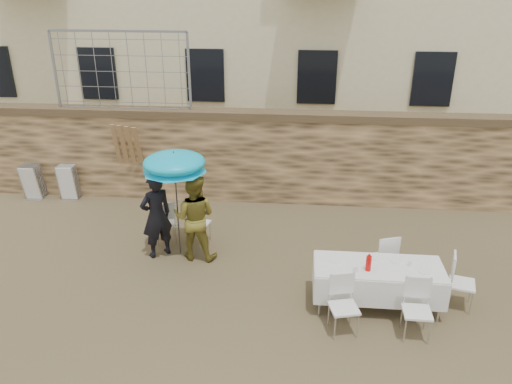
# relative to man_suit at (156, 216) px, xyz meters

# --- Properties ---
(ground) EXTENTS (80.00, 80.00, 0.00)m
(ground) POSITION_rel_man_suit_xyz_m (1.53, -2.09, -0.87)
(ground) COLOR brown
(ground) RESTS_ON ground
(stone_wall) EXTENTS (13.00, 0.50, 2.20)m
(stone_wall) POSITION_rel_man_suit_xyz_m (1.53, 2.91, 0.23)
(stone_wall) COLOR olive
(stone_wall) RESTS_ON ground
(chain_link_fence) EXTENTS (3.20, 0.06, 1.80)m
(chain_link_fence) POSITION_rel_man_suit_xyz_m (-1.47, 2.91, 2.23)
(chain_link_fence) COLOR gray
(chain_link_fence) RESTS_ON stone_wall
(man_suit) EXTENTS (0.75, 0.73, 1.74)m
(man_suit) POSITION_rel_man_suit_xyz_m (0.00, 0.00, 0.00)
(man_suit) COLOR black
(man_suit) RESTS_ON ground
(woman_dress) EXTENTS (0.89, 0.71, 1.74)m
(woman_dress) POSITION_rel_man_suit_xyz_m (0.75, 0.00, 0.00)
(woman_dress) COLOR #A19231
(woman_dress) RESTS_ON ground
(umbrella) EXTENTS (1.22, 1.22, 1.99)m
(umbrella) POSITION_rel_man_suit_xyz_m (0.40, 0.10, 1.01)
(umbrella) COLOR #3F3F44
(umbrella) RESTS_ON ground
(couple_chair_left) EXTENTS (0.62, 0.62, 0.96)m
(couple_chair_left) POSITION_rel_man_suit_xyz_m (0.00, 0.55, -0.39)
(couple_chair_left) COLOR white
(couple_chair_left) RESTS_ON ground
(couple_chair_right) EXTENTS (0.57, 0.57, 0.96)m
(couple_chair_right) POSITION_rel_man_suit_xyz_m (0.70, 0.55, -0.39)
(couple_chair_right) COLOR white
(couple_chair_right) RESTS_ON ground
(banquet_table) EXTENTS (2.10, 0.85, 0.78)m
(banquet_table) POSITION_rel_man_suit_xyz_m (4.09, -1.30, -0.14)
(banquet_table) COLOR white
(banquet_table) RESTS_ON ground
(soda_bottle) EXTENTS (0.09, 0.09, 0.26)m
(soda_bottle) POSITION_rel_man_suit_xyz_m (3.89, -1.45, 0.04)
(soda_bottle) COLOR red
(soda_bottle) RESTS_ON banquet_table
(table_chair_front_left) EXTENTS (0.58, 0.58, 0.96)m
(table_chair_front_left) POSITION_rel_man_suit_xyz_m (3.49, -2.05, -0.39)
(table_chair_front_left) COLOR white
(table_chair_front_left) RESTS_ON ground
(table_chair_front_right) EXTENTS (0.49, 0.49, 0.96)m
(table_chair_front_right) POSITION_rel_man_suit_xyz_m (4.59, -2.05, -0.39)
(table_chair_front_right) COLOR white
(table_chair_front_right) RESTS_ON ground
(table_chair_back) EXTENTS (0.61, 0.61, 0.96)m
(table_chair_back) POSITION_rel_man_suit_xyz_m (4.29, -0.50, -0.39)
(table_chair_back) COLOR white
(table_chair_back) RESTS_ON ground
(table_chair_side) EXTENTS (0.58, 0.58, 0.96)m
(table_chair_side) POSITION_rel_man_suit_xyz_m (5.49, -1.20, -0.39)
(table_chair_side) COLOR white
(table_chair_side) RESTS_ON ground
(chair_stack_left) EXTENTS (0.46, 0.47, 0.92)m
(chair_stack_left) POSITION_rel_man_suit_xyz_m (-3.84, 2.59, -0.41)
(chair_stack_left) COLOR white
(chair_stack_left) RESTS_ON ground
(chair_stack_right) EXTENTS (0.46, 0.40, 0.92)m
(chair_stack_right) POSITION_rel_man_suit_xyz_m (-2.94, 2.59, -0.41)
(chair_stack_right) COLOR white
(chair_stack_right) RESTS_ON ground
(wood_planks) EXTENTS (0.70, 0.20, 2.00)m
(wood_planks) POSITION_rel_man_suit_xyz_m (-1.34, 2.66, 0.13)
(wood_planks) COLOR #A37749
(wood_planks) RESTS_ON ground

